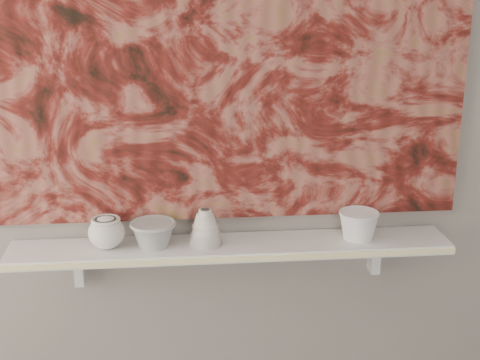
{
  "coord_description": "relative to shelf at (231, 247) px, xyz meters",
  "views": [
    {
      "loc": [
        -0.16,
        -0.45,
        1.76
      ],
      "look_at": [
        0.03,
        1.49,
        1.15
      ],
      "focal_mm": 50.0,
      "sensor_mm": 36.0,
      "label": 1
    }
  ],
  "objects": [
    {
      "name": "wall_back",
      "position": [
        0.0,
        0.09,
        0.44
      ],
      "size": [
        3.6,
        0.0,
        3.6
      ],
      "primitive_type": "plane",
      "rotation": [
        1.57,
        0.0,
        0.0
      ],
      "color": "gray",
      "rests_on": "floor"
    },
    {
      "name": "shelf",
      "position": [
        0.0,
        0.0,
        0.0
      ],
      "size": [
        1.4,
        0.18,
        0.03
      ],
      "primitive_type": "cube",
      "color": "silver",
      "rests_on": "wall_back"
    },
    {
      "name": "shelf_stripe",
      "position": [
        0.0,
        -0.09,
        0.0
      ],
      "size": [
        1.4,
        0.01,
        0.02
      ],
      "primitive_type": "cube",
      "color": "#FAF1A6",
      "rests_on": "shelf"
    },
    {
      "name": "bracket_left",
      "position": [
        -0.49,
        0.06,
        -0.07
      ],
      "size": [
        0.03,
        0.06,
        0.12
      ],
      "primitive_type": "cube",
      "color": "silver",
      "rests_on": "wall_back"
    },
    {
      "name": "bracket_right",
      "position": [
        0.49,
        0.06,
        -0.07
      ],
      "size": [
        0.03,
        0.06,
        0.12
      ],
      "primitive_type": "cube",
      "color": "silver",
      "rests_on": "wall_back"
    },
    {
      "name": "painting",
      "position": [
        0.0,
        0.08,
        0.62
      ],
      "size": [
        1.5,
        0.02,
        1.1
      ],
      "primitive_type": "cube",
      "color": "maroon",
      "rests_on": "wall_back"
    },
    {
      "name": "house_motif",
      "position": [
        0.45,
        0.07,
        0.32
      ],
      "size": [
        0.09,
        0.0,
        0.08
      ],
      "primitive_type": "cube",
      "color": "black",
      "rests_on": "painting"
    },
    {
      "name": "bowl_grey",
      "position": [
        -0.24,
        0.0,
        0.06
      ],
      "size": [
        0.16,
        0.16,
        0.08
      ],
      "primitive_type": null,
      "rotation": [
        0.0,
        0.0,
        -0.09
      ],
      "color": "gray",
      "rests_on": "shelf"
    },
    {
      "name": "cup_cream",
      "position": [
        -0.39,
        0.0,
        0.07
      ],
      "size": [
        0.11,
        0.11,
        0.1
      ],
      "primitive_type": null,
      "rotation": [
        0.0,
        0.0,
        -0.02
      ],
      "color": "silver",
      "rests_on": "shelf"
    },
    {
      "name": "bell_vessel",
      "position": [
        -0.08,
        0.0,
        0.07
      ],
      "size": [
        0.13,
        0.13,
        0.12
      ],
      "primitive_type": null,
      "rotation": [
        0.0,
        0.0,
        -0.29
      ],
      "color": "silver",
      "rests_on": "shelf"
    },
    {
      "name": "bowl_white",
      "position": [
        0.41,
        0.0,
        0.06
      ],
      "size": [
        0.14,
        0.14,
        0.09
      ],
      "primitive_type": null,
      "rotation": [
        0.0,
        0.0,
        0.13
      ],
      "color": "silver",
      "rests_on": "shelf"
    }
  ]
}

